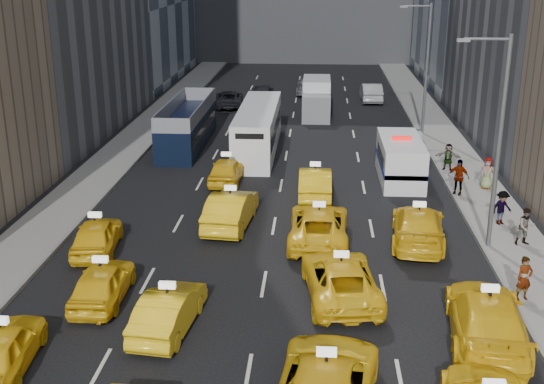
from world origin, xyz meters
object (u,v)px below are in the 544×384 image
Objects in this scene: nypd_van at (400,160)px; pedestrian_0 at (524,278)px; double_decker at (187,124)px; city_bus at (258,129)px; box_truck at (316,98)px.

nypd_van reaches higher than pedestrian_0.
double_decker is 0.91× the size of city_bus.
box_truck is (-4.75, 16.32, 0.26)m from nypd_van.
nypd_van is 0.52× the size of city_bus.
box_truck reaches higher than pedestrian_0.
pedestrian_0 is (11.24, -19.91, -0.44)m from city_bus.
box_truck is 31.59m from pedestrian_0.
box_truck is at bearing 46.45° from double_decker.
double_decker is 26.33m from pedestrian_0.
nypd_van is at bearing -76.45° from box_truck.
nypd_van is 0.57× the size of double_decker.
double_decker reaches higher than pedestrian_0.
nypd_van is at bearing 85.17° from pedestrian_0.
pedestrian_0 is (2.81, -14.35, -0.16)m from nypd_van.
nypd_van is at bearing -29.15° from double_decker.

